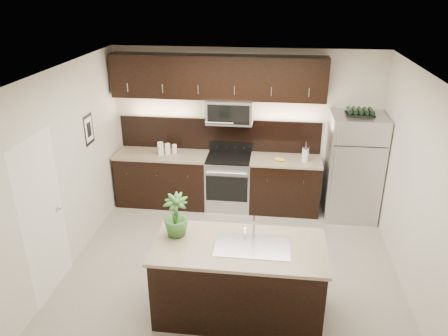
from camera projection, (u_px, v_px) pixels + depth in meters
The scene contains 12 objects.
ground at pixel (233, 263), 6.18m from camera, with size 4.50×4.50×0.00m, color gray.
room_walls at pixel (225, 152), 5.49m from camera, with size 4.52×4.02×2.71m.
counter_run at pixel (217, 181), 7.59m from camera, with size 3.51×0.65×0.94m.
upper_fixtures at pixel (219, 84), 7.06m from camera, with size 3.49×0.40×1.66m.
island at pixel (239, 279), 5.10m from camera, with size 1.96×0.96×0.94m.
sink_faucet at pixel (253, 245), 4.90m from camera, with size 0.84×0.50×0.28m.
refrigerator at pixel (353, 167), 7.12m from camera, with size 0.85×0.77×1.76m, color #B2B2B7.
wine_rack at pixel (360, 112), 6.75m from camera, with size 0.43×0.27×0.10m.
plant at pixel (176, 215), 5.01m from camera, with size 0.29×0.29×0.52m, color #326327.
canisters at pixel (166, 149), 7.44m from camera, with size 0.31×0.18×0.22m.
french_press at pixel (305, 154), 7.14m from camera, with size 0.11×0.11×0.33m.
bananas at pixel (277, 159), 7.20m from camera, with size 0.17×0.13×0.05m, color yellow.
Camera 1 is at (0.49, -5.12, 3.69)m, focal length 35.00 mm.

